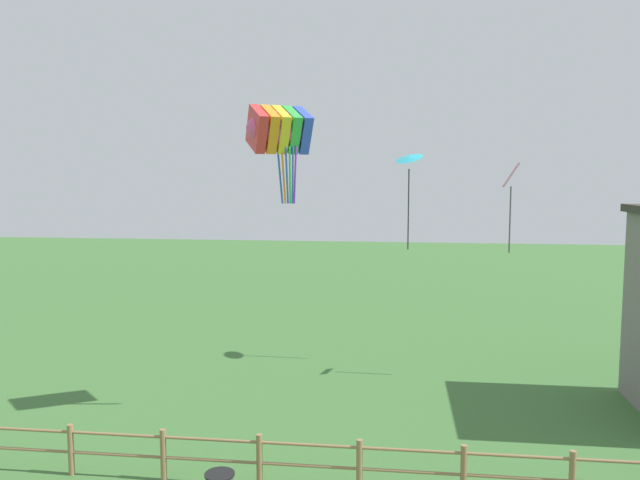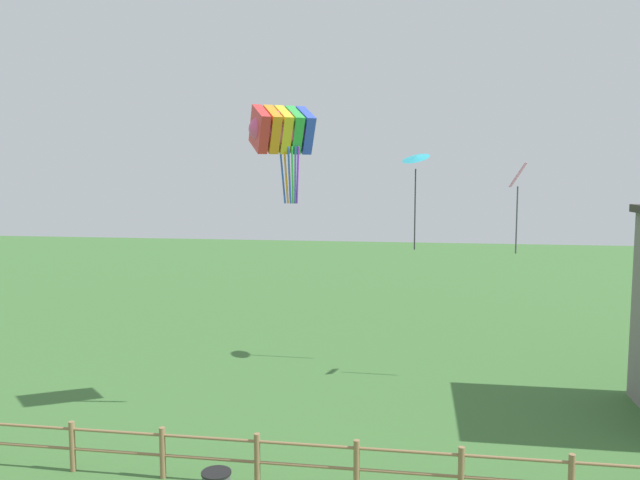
# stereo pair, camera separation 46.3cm
# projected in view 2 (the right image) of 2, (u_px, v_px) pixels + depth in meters

# --- Properties ---
(wooden_fence) EXTENTS (20.50, 0.14, 1.22)m
(wooden_fence) POSITION_uv_depth(u_px,v_px,m) (306.00, 460.00, 13.94)
(wooden_fence) COLOR olive
(wooden_fence) RESTS_ON ground_plane
(kite_rainbow_parafoil) EXTENTS (2.36, 2.17, 2.80)m
(kite_rainbow_parafoil) POSITION_uv_depth(u_px,v_px,m) (282.00, 130.00, 17.65)
(kite_rainbow_parafoil) COLOR #E54C8C
(kite_cyan_delta) EXTENTS (1.39, 1.38, 3.59)m
(kite_cyan_delta) POSITION_uv_depth(u_px,v_px,m) (416.00, 162.00, 22.60)
(kite_cyan_delta) COLOR #2DB2C6
(kite_pink_diamond) EXTENTS (0.67, 0.79, 3.03)m
(kite_pink_diamond) POSITION_uv_depth(u_px,v_px,m) (518.00, 189.00, 20.63)
(kite_pink_diamond) COLOR pink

